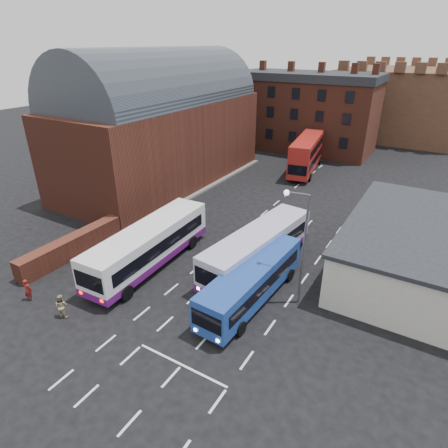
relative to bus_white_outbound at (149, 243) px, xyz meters
The scene contains 13 objects.
ground 5.86m from the bus_white_outbound, 50.23° to the right, with size 180.00×180.00×0.00m, color black.
railway_station 21.36m from the bus_white_outbound, 125.54° to the left, with size 12.00×28.00×16.00m.
forecourt_wall 7.13m from the bus_white_outbound, 161.58° to the right, with size 1.20×10.00×1.80m, color #602B1E.
cream_building 20.94m from the bus_white_outbound, 27.83° to the left, with size 10.40×16.40×4.25m.
brick_terrace 41.99m from the bus_white_outbound, 93.40° to the left, with size 22.00×10.00×11.00m, color brown.
castle_keep 62.63m from the bus_white_outbound, 81.24° to the left, with size 22.00×22.00×12.00m, color brown.
bus_white_outbound is the anchor object (origin of this frame).
bus_white_inbound 8.65m from the bus_white_outbound, 28.54° to the left, with size 4.23×12.28×3.28m.
bus_blue 9.18m from the bus_white_outbound, ahead, with size 3.11×10.74×2.90m.
bus_red_double 30.08m from the bus_white_outbound, 85.60° to the left, with size 4.57×12.18×4.76m.
street_lamp 12.29m from the bus_white_outbound, ahead, with size 1.66×0.47×8.22m.
pedestrian_red 9.13m from the bus_white_outbound, 118.49° to the right, with size 0.63×0.41×1.72m, color maroon.
pedestrian_beige 8.02m from the bus_white_outbound, 95.68° to the right, with size 0.84×0.66×1.73m, color tan.
Camera 1 is at (15.03, -15.10, 16.50)m, focal length 30.00 mm.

